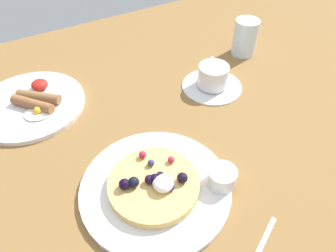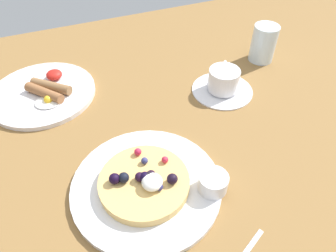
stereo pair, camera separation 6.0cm
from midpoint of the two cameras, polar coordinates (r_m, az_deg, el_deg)
ground_plane at (r=65.10cm, az=1.89°, el=-4.19°), size 199.72×117.83×3.00cm
pancake_plate at (r=56.82cm, az=-0.90°, el=-11.02°), size 26.81×26.81×1.11cm
pancake_with_berries at (r=55.20cm, az=-1.17°, el=-10.32°), size 15.97×15.97×3.95cm
syrup_ramekin at (r=55.55cm, az=11.34°, el=-10.21°), size 5.17×5.17×3.27cm
breakfast_plate at (r=79.73cm, az=-19.91°, el=5.55°), size 24.77×24.77×1.12cm
fried_breakfast at (r=78.05cm, az=-18.81°, el=6.42°), size 10.47×13.65×2.46cm
coffee_saucer at (r=78.06cm, az=12.03°, el=6.38°), size 14.69×14.69×0.73cm
coffee_cup at (r=76.38cm, az=12.37°, el=8.27°), size 7.35×9.45×5.24cm
water_glass at (r=90.15cm, az=18.92°, el=13.99°), size 6.53×6.53×9.77cm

